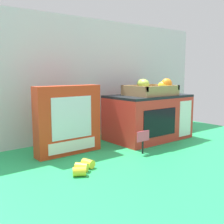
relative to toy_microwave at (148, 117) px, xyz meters
name	(u,v)px	position (x,y,z in m)	size (l,w,h in m)	color
ground_plane	(116,145)	(-0.22, 0.00, -0.12)	(1.70, 1.70, 0.00)	#219E54
display_back_panel	(88,79)	(-0.22, 0.24, 0.20)	(1.61, 0.03, 0.63)	silver
toy_microwave	(148,117)	(0.00, 0.00, 0.00)	(0.42, 0.27, 0.23)	red
food_groups_crate	(152,90)	(0.01, -0.02, 0.14)	(0.24, 0.21, 0.09)	#A37F51
cookie_set_box	(68,120)	(-0.47, 0.02, 0.03)	(0.29, 0.07, 0.29)	red
price_sign	(143,139)	(-0.22, -0.19, -0.05)	(0.07, 0.01, 0.10)	black
loose_toy_banana	(83,167)	(-0.54, -0.21, -0.10)	(0.12, 0.10, 0.03)	yellow
loose_toy_apple	(187,125)	(0.35, 0.01, -0.09)	(0.06, 0.06, 0.06)	red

